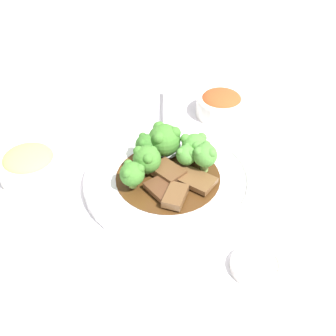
{
  "coord_description": "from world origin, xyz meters",
  "views": [
    {
      "loc": [
        0.48,
        0.28,
        0.51
      ],
      "look_at": [
        0.0,
        0.0,
        0.03
      ],
      "focal_mm": 50.0,
      "sensor_mm": 36.0,
      "label": 1
    }
  ],
  "objects": [
    {
      "name": "beef_strip_0",
      "position": [
        0.03,
        0.01,
        0.02
      ],
      "size": [
        0.05,
        0.06,
        0.01
      ],
      "color": "#56331E",
      "rests_on": "main_plate"
    },
    {
      "name": "broccoli_floret_6",
      "position": [
        -0.04,
        -0.03,
        0.05
      ],
      "size": [
        0.05,
        0.05,
        0.06
      ],
      "color": "#8EB756",
      "rests_on": "main_plate"
    },
    {
      "name": "side_bowl_appetizer",
      "position": [
        0.1,
        -0.2,
        0.02
      ],
      "size": [
        0.1,
        0.1,
        0.05
      ],
      "color": "white",
      "rests_on": "ground_plane"
    },
    {
      "name": "beef_strip_2",
      "position": [
        0.0,
        -0.0,
        0.03
      ],
      "size": [
        0.05,
        0.06,
        0.01
      ],
      "color": "brown",
      "rests_on": "main_plate"
    },
    {
      "name": "main_plate",
      "position": [
        0.0,
        0.0,
        0.01
      ],
      "size": [
        0.27,
        0.27,
        0.02
      ],
      "color": "white",
      "rests_on": "ground_plane"
    },
    {
      "name": "broccoli_floret_1",
      "position": [
        -0.06,
        0.02,
        0.04
      ],
      "size": [
        0.04,
        0.04,
        0.05
      ],
      "color": "#8EB756",
      "rests_on": "main_plate"
    },
    {
      "name": "side_bowl_kimchi",
      "position": [
        -0.22,
        -0.02,
        0.02
      ],
      "size": [
        0.09,
        0.09,
        0.05
      ],
      "color": "white",
      "rests_on": "ground_plane"
    },
    {
      "name": "broccoli_floret_5",
      "position": [
        -0.03,
        0.01,
        0.04
      ],
      "size": [
        0.03,
        0.03,
        0.04
      ],
      "color": "#8EB756",
      "rests_on": "main_plate"
    },
    {
      "name": "serving_spoon",
      "position": [
        -0.07,
        -0.04,
        0.03
      ],
      "size": [
        0.21,
        0.14,
        0.01
      ],
      "color": "#B7B7BC",
      "rests_on": "main_plate"
    },
    {
      "name": "broccoli_floret_0",
      "position": [
        0.05,
        -0.03,
        0.04
      ],
      "size": [
        0.04,
        0.04,
        0.04
      ],
      "color": "#8EB756",
      "rests_on": "main_plate"
    },
    {
      "name": "ground_plane",
      "position": [
        0.0,
        0.0,
        0.0
      ],
      "size": [
        4.0,
        4.0,
        0.0
      ],
      "primitive_type": "plane",
      "color": "silver"
    },
    {
      "name": "broccoli_floret_2",
      "position": [
        -0.04,
        0.04,
        0.05
      ],
      "size": [
        0.04,
        0.04,
        0.05
      ],
      "color": "#8EB756",
      "rests_on": "main_plate"
    },
    {
      "name": "broccoli_floret_3",
      "position": [
        -0.02,
        -0.05,
        0.04
      ],
      "size": [
        0.04,
        0.04,
        0.04
      ],
      "color": "#7FA84C",
      "rests_on": "main_plate"
    },
    {
      "name": "sauce_dish",
      "position": [
        0.08,
        0.19,
        0.01
      ],
      "size": [
        0.07,
        0.07,
        0.01
      ],
      "color": "white",
      "rests_on": "ground_plane"
    },
    {
      "name": "beef_strip_3",
      "position": [
        0.04,
        0.04,
        0.02
      ],
      "size": [
        0.05,
        0.04,
        0.01
      ],
      "color": "brown",
      "rests_on": "main_plate"
    },
    {
      "name": "beef_strip_1",
      "position": [
        -0.01,
        0.04,
        0.02
      ],
      "size": [
        0.04,
        0.07,
        0.01
      ],
      "color": "brown",
      "rests_on": "main_plate"
    },
    {
      "name": "broccoli_floret_4",
      "position": [
        0.01,
        -0.03,
        0.04
      ],
      "size": [
        0.04,
        0.04,
        0.05
      ],
      "color": "#8EB756",
      "rests_on": "main_plate"
    }
  ]
}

